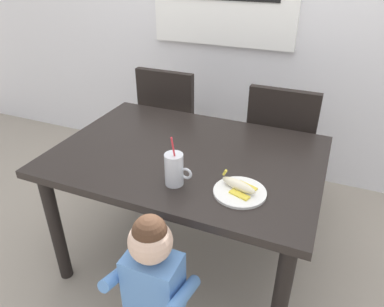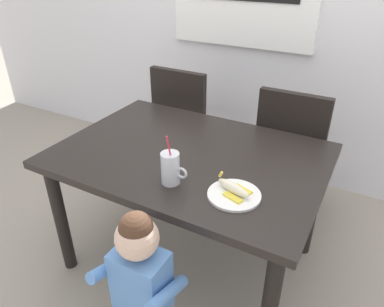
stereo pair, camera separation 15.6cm
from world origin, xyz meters
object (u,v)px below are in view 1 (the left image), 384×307
Objects in this scene: dining_chair_left at (173,121)px; toddler_standing at (153,279)px; dining_table at (187,169)px; milk_cup at (174,171)px; dining_chair_right at (281,144)px; peeled_banana at (239,186)px; snack_plate at (240,192)px.

dining_chair_left reaches higher than toddler_standing.
dining_table is 1.63× the size of toddler_standing.
dining_table is 0.33m from milk_cup.
dining_chair_right is 5.48× the size of peeled_banana.
snack_plate is (0.29, 0.04, -0.06)m from milk_cup.
dining_chair_left is at bearing 112.40° from toddler_standing.
dining_chair_left is at bearing 129.10° from peeled_banana.
milk_cup reaches higher than snack_plate.
peeled_banana reaches higher than snack_plate.
dining_table is 0.44m from snack_plate.
milk_cup reaches higher than dining_table.
dining_chair_right is (0.82, -0.05, 0.00)m from dining_chair_left.
dining_chair_left is 4.17× the size of snack_plate.
peeled_banana reaches higher than dining_table.
snack_plate is at bearing 129.10° from dining_chair_left.
milk_cup is (-0.32, -0.96, 0.27)m from dining_chair_right.
peeled_banana is (0.78, -0.96, 0.24)m from dining_chair_left.
toddler_standing is 0.46m from milk_cup.
toddler_standing is 3.64× the size of snack_plate.
dining_chair_left is 0.82m from dining_chair_right.
peeled_banana is at bearing 10.44° from milk_cup.
snack_plate is at bearing 88.11° from dining_chair_right.
dining_table is 1.42× the size of dining_chair_left.
snack_plate is (0.79, -0.97, 0.21)m from dining_chair_left.
peeled_banana is at bearing 128.99° from snack_plate.
dining_chair_right is 0.94m from peeled_banana.
snack_plate is at bearing 8.27° from milk_cup.
dining_chair_left is 1.47m from toddler_standing.
milk_cup is 0.29m from peeled_banana.
toddler_standing reaches higher than peeled_banana.
peeled_banana is at bearing 87.59° from dining_chair_right.
dining_chair_right is 3.84× the size of milk_cup.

